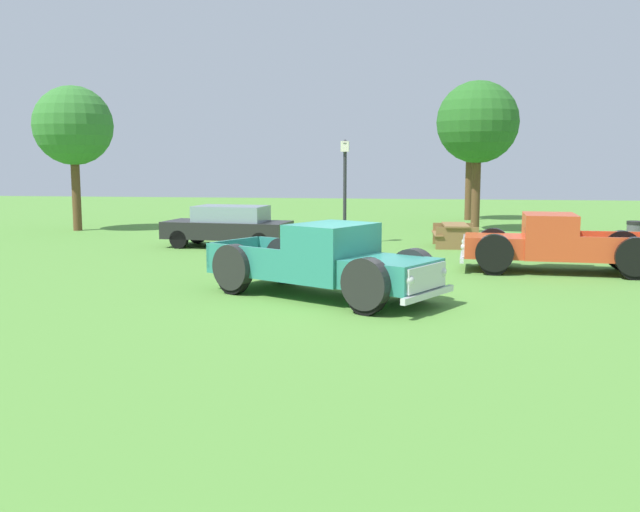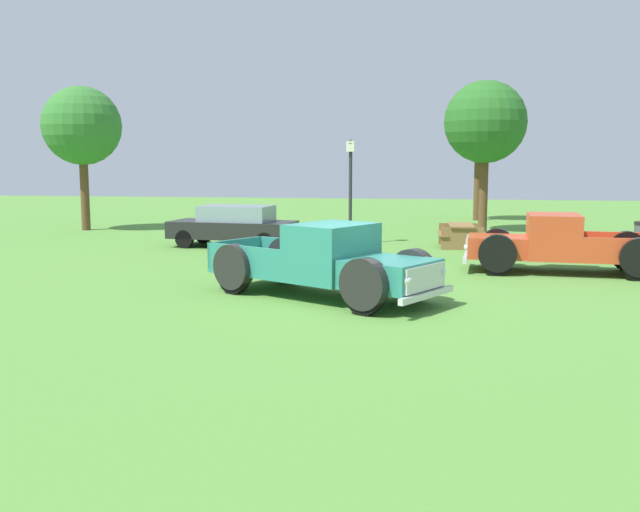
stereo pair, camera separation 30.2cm
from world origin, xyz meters
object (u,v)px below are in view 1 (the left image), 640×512
Objects in this scene: picnic_table at (455,232)px; trash_can at (635,235)px; lamp_post_near at (345,189)px; oak_tree_east at (470,132)px; oak_tree_center at (73,126)px; sedan_distant_a at (228,225)px; oak_tree_west at (478,123)px; pickup_truck_foreground at (334,263)px; pickup_truck_behind_left at (546,244)px.

trash_can is (5.87, -0.02, -0.01)m from picnic_table.
oak_tree_east is (4.99, 11.03, 2.37)m from lamp_post_near.
trash_can is 0.16× the size of oak_tree_center.
picnic_table is at bearing 8.63° from sedan_distant_a.
oak_tree_west is (8.72, 6.68, 3.71)m from sedan_distant_a.
picnic_table is (7.65, 1.16, -0.25)m from sedan_distant_a.
oak_tree_east is (4.15, 21.12, 3.52)m from pickup_truck_foreground.
pickup_truck_foreground is 10.25m from picnic_table.
oak_tree_west is at bearing 37.45° from sedan_distant_a.
pickup_truck_foreground is 1.06× the size of pickup_truck_behind_left.
lamp_post_near is 0.61× the size of oak_tree_center.
sedan_distant_a is at bearing -142.55° from oak_tree_west.
oak_tree_east is at bearing 65.67° from lamp_post_near.
pickup_truck_behind_left is 0.86× the size of oak_tree_center.
lamp_post_near is at bearing -15.83° from oak_tree_center.
oak_tree_west is (-4.80, 5.54, 3.97)m from trash_can.
sedan_distant_a is 4.62× the size of trash_can.
sedan_distant_a is at bearing -125.25° from oak_tree_east.
pickup_truck_foreground is 0.96× the size of oak_tree_east.
oak_tree_center reaches higher than lamp_post_near.
sedan_distant_a is (-4.66, 8.64, -0.03)m from pickup_truck_foreground.
pickup_truck_behind_left is 5.71m from picnic_table.
trash_can is at bearing 47.87° from pickup_truck_foreground.
picnic_table is (-2.13, 5.29, -0.24)m from pickup_truck_behind_left.
pickup_truck_behind_left is at bearing -26.74° from oak_tree_center.
oak_tree_west reaches higher than oak_tree_east.
pickup_truck_behind_left is at bearing -43.08° from lamp_post_near.
oak_tree_west is at bearing 79.01° from picnic_table.
oak_tree_east is (-4.70, 11.33, 3.81)m from trash_can.
lamp_post_near is 0.64× the size of oak_tree_east.
trash_can is 0.15× the size of oak_tree_west.
picnic_table is at bearing 179.83° from trash_can.
lamp_post_near is 0.60× the size of oak_tree_west.
oak_tree_west is (4.90, 5.24, 2.53)m from lamp_post_near.
oak_tree_west reaches higher than trash_can.
pickup_truck_foreground is at bearing -46.98° from oak_tree_center.
sedan_distant_a is 9.83m from oak_tree_center.
pickup_truck_foreground is 13.20m from trash_can.
trash_can is at bearing 4.84° from sedan_distant_a.
pickup_truck_foreground is at bearing -104.83° from oak_tree_west.
pickup_truck_behind_left is 8.24m from lamp_post_near.
lamp_post_near is at bearing 178.26° from trash_can.
lamp_post_near is 9.80m from trash_can.
picnic_table is (2.99, 9.81, -0.28)m from pickup_truck_foreground.
trash_can is (3.74, 5.27, -0.26)m from pickup_truck_behind_left.
pickup_truck_behind_left is 2.78× the size of picnic_table.
oak_tree_east is at bearing 112.56° from trash_can.
lamp_post_near is at bearing 20.62° from sedan_distant_a.
trash_can is 12.84m from oak_tree_east.
sedan_distant_a is (-9.78, 4.13, 0.00)m from pickup_truck_behind_left.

